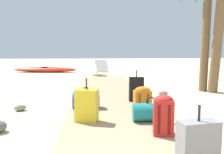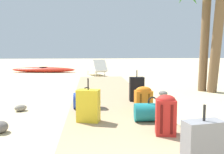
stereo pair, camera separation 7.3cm
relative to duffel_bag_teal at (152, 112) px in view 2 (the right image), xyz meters
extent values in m
plane|color=#D1BA8C|center=(-0.55, 1.11, -0.24)|extent=(60.00, 60.00, 0.00)
cube|color=tan|center=(-0.55, 2.08, -0.20)|extent=(1.83, 9.67, 0.08)
cylinder|color=#197A7F|center=(0.00, 0.00, 0.00)|extent=(0.62, 0.34, 0.31)
torus|color=black|center=(0.00, 0.00, 0.18)|extent=(0.17, 0.03, 0.16)
cube|color=gold|center=(-1.08, 0.08, 0.12)|extent=(0.41, 0.31, 0.54)
cylinder|color=black|center=(-1.08, 0.08, 0.48)|extent=(0.02, 0.02, 0.19)
cube|color=slate|center=(-0.03, -1.90, 0.13)|extent=(0.39, 0.23, 0.57)
cylinder|color=black|center=(-0.03, -1.90, 0.49)|extent=(0.02, 0.02, 0.15)
cube|color=orange|center=(-0.02, 0.63, 0.05)|extent=(0.34, 0.23, 0.42)
ellipsoid|color=orange|center=(-0.02, 0.63, 0.26)|extent=(0.32, 0.22, 0.16)
cylinder|color=#70380C|center=(-0.09, 0.52, 0.05)|extent=(0.04, 0.04, 0.33)
cylinder|color=#70380C|center=(0.07, 0.52, 0.05)|extent=(0.04, 0.04, 0.33)
cube|color=red|center=(0.02, -0.66, 0.10)|extent=(0.31, 0.28, 0.51)
ellipsoid|color=red|center=(0.02, -0.66, 0.35)|extent=(0.30, 0.27, 0.14)
cylinder|color=#5B110F|center=(-0.07, -0.76, 0.10)|extent=(0.04, 0.04, 0.40)
cylinder|color=#5B110F|center=(0.07, -0.79, 0.10)|extent=(0.04, 0.04, 0.40)
cylinder|color=#2847B7|center=(-1.11, 1.02, 0.01)|extent=(0.55, 0.34, 0.33)
torus|color=black|center=(-1.11, 1.02, 0.20)|extent=(0.16, 0.03, 0.16)
cube|color=black|center=(0.04, 1.63, 0.13)|extent=(0.34, 0.19, 0.57)
cylinder|color=black|center=(0.04, 1.63, 0.49)|extent=(0.02, 0.02, 0.16)
cylinder|color=brown|center=(2.63, 2.90, 1.43)|extent=(0.28, 0.64, 3.34)
cylinder|color=brown|center=(2.45, 3.28, 1.42)|extent=(0.25, 0.36, 3.32)
cube|color=white|center=(-0.75, 8.17, 0.02)|extent=(1.01, 1.52, 0.08)
cube|color=white|center=(-0.56, 7.60, 0.30)|extent=(0.71, 0.61, 0.54)
cylinder|color=silver|center=(-1.15, 8.62, -0.13)|extent=(0.04, 0.04, 0.22)
cylinder|color=silver|center=(-0.69, 8.77, -0.13)|extent=(0.04, 0.04, 0.22)
cylinder|color=silver|center=(-0.80, 7.56, -0.13)|extent=(0.04, 0.04, 0.22)
cylinder|color=silver|center=(-0.34, 7.71, -0.13)|extent=(0.04, 0.04, 0.22)
ellipsoid|color=red|center=(-3.66, 10.13, -0.09)|extent=(3.63, 1.14, 0.30)
torus|color=black|center=(-3.66, 10.13, 0.05)|extent=(0.55, 0.55, 0.05)
ellipsoid|color=gray|center=(-2.50, 1.22, -0.17)|extent=(0.31, 0.30, 0.13)
ellipsoid|color=#5B5651|center=(-2.44, -0.13, -0.14)|extent=(0.33, 0.34, 0.18)
ellipsoid|color=slate|center=(0.99, 2.64, -0.17)|extent=(0.34, 0.35, 0.14)
camera|label=1|loc=(-0.97, -3.97, 1.05)|focal=39.34mm
camera|label=2|loc=(-1.04, -3.97, 1.05)|focal=39.34mm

